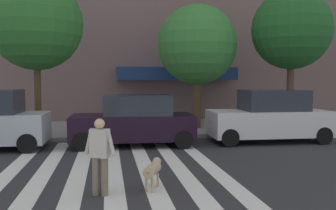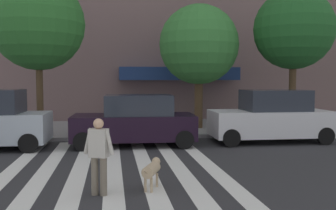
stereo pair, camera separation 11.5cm
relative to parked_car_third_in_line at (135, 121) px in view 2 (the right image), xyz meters
name	(u,v)px [view 2 (the right image)]	position (x,y,z in m)	size (l,w,h in m)	color
ground_plane	(48,194)	(-2.22, -5.66, -0.91)	(160.00, 160.00, 0.00)	#2B2B2D
sidewalk_far	(83,129)	(-2.22, 4.32, -0.83)	(80.00, 6.00, 0.15)	gray
crosswalk_stripes	(114,191)	(-0.82, -5.66, -0.90)	(5.85, 13.37, 0.01)	silver
parked_car_third_in_line	(135,121)	(0.00, 0.00, 0.00)	(4.54, 2.19, 1.87)	black
parked_car_fourth_in_line	(271,117)	(5.30, 0.00, 0.06)	(4.64, 2.03, 2.04)	silver
street_tree_nearest	(38,24)	(-3.77, 2.16, 3.77)	(3.75, 3.75, 6.41)	#4C3823
street_tree_middle	(199,45)	(3.21, 3.47, 3.14)	(3.73, 3.73, 5.78)	#4C3823
street_tree_further	(294,30)	(7.47, 2.60, 3.82)	(3.68, 3.68, 6.43)	#4C3823
pedestrian_dog_walker	(99,152)	(-1.12, -5.88, 0.02)	(0.68, 0.37, 1.64)	#6B6051
dog_on_leash	(152,169)	(0.03, -5.59, -0.46)	(0.52, 1.00, 0.65)	tan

